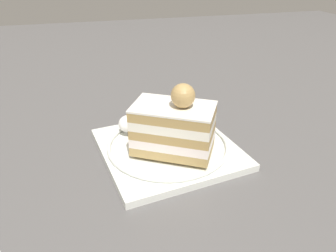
{
  "coord_description": "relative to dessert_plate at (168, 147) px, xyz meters",
  "views": [
    {
      "loc": [
        -0.4,
        0.12,
        0.28
      ],
      "look_at": [
        0.01,
        0.01,
        0.05
      ],
      "focal_mm": 34.05,
      "sensor_mm": 36.0,
      "label": 1
    }
  ],
  "objects": [
    {
      "name": "whipped_cream_dollop",
      "position": [
        0.05,
        0.05,
        0.02
      ],
      "size": [
        0.03,
        0.03,
        0.03
      ],
      "primitive_type": "ellipsoid",
      "color": "white",
      "rests_on": "dessert_plate"
    },
    {
      "name": "ground_plane",
      "position": [
        -0.01,
        -0.01,
        -0.01
      ],
      "size": [
        2.4,
        2.4,
        0.0
      ],
      "primitive_type": "plane",
      "color": "#555352"
    },
    {
      "name": "fork",
      "position": [
        0.06,
        -0.02,
        0.01
      ],
      "size": [
        0.12,
        0.02,
        0.0
      ],
      "color": "silver",
      "rests_on": "dessert_plate"
    },
    {
      "name": "dessert_plate",
      "position": [
        0.0,
        0.0,
        0.0
      ],
      "size": [
        0.23,
        0.23,
        0.02
      ],
      "color": "silver",
      "rests_on": "ground_plane"
    },
    {
      "name": "cake_slice",
      "position": [
        -0.02,
        -0.0,
        0.05
      ],
      "size": [
        0.12,
        0.14,
        0.11
      ],
      "color": "tan",
      "rests_on": "dessert_plate"
    }
  ]
}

